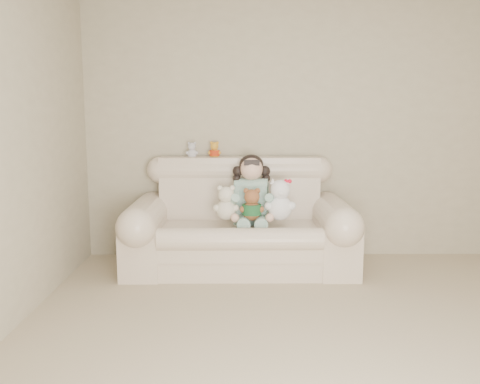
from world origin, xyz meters
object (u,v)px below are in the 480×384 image
at_px(cream_teddy, 226,199).
at_px(brown_teddy, 252,201).
at_px(white_cat, 280,195).
at_px(seated_child, 251,189).
at_px(sofa, 240,215).

bearing_deg(cream_teddy, brown_teddy, -6.70).
xyz_separation_m(brown_teddy, white_cat, (0.25, 0.02, 0.05)).
height_order(seated_child, cream_teddy, seated_child).
distance_m(brown_teddy, white_cat, 0.26).
bearing_deg(seated_child, white_cat, -29.19).
distance_m(white_cat, cream_teddy, 0.49).
distance_m(sofa, white_cat, 0.43).
distance_m(sofa, cream_teddy, 0.24).
bearing_deg(white_cat, sofa, 156.99).
xyz_separation_m(seated_child, cream_teddy, (-0.23, -0.19, -0.07)).
height_order(sofa, seated_child, seated_child).
bearing_deg(sofa, seated_child, 36.46).
bearing_deg(sofa, cream_teddy, -138.99).
bearing_deg(sofa, brown_teddy, -52.94).
height_order(white_cat, cream_teddy, white_cat).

